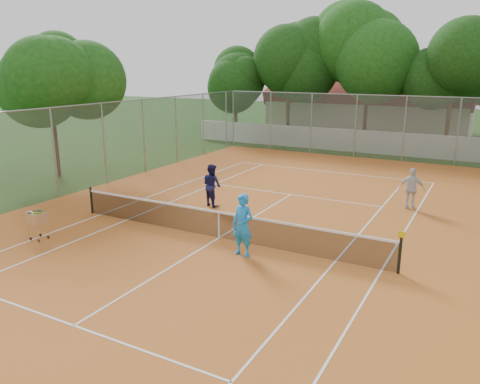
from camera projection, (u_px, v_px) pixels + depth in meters
The scene contains 12 objects.
ground at pixel (219, 239), 16.03m from camera, with size 120.00×120.00×0.00m, color #173C10.
court_pad at pixel (219, 238), 16.03m from camera, with size 18.00×34.00×0.02m, color #B86323.
court_lines at pixel (219, 238), 16.03m from camera, with size 10.98×23.78×0.01m, color white.
tennis_net at pixel (219, 224), 15.90m from camera, with size 11.88×0.10×0.98m, color black.
perimeter_fence at pixel (218, 182), 15.51m from camera, with size 18.00×34.00×4.00m, color slate.
boundary_wall at pixel (362, 141), 31.96m from camera, with size 26.00×0.30×1.50m, color white.
clubhouse at pixel (370, 108), 40.99m from camera, with size 16.40×9.00×4.40m, color beige.
tropical_trees at pixel (377, 77), 33.40m from camera, with size 29.00×19.00×10.00m, color black.
player_near at pixel (243, 225), 14.34m from camera, with size 0.71×0.47×1.96m, color #1A87E0.
player_far_left at pixel (212, 185), 19.54m from camera, with size 0.87×0.68×1.79m, color #19194B.
player_far_right at pixel (412, 189), 19.10m from camera, with size 1.01×0.42×1.72m, color silver.
ball_hopper at pixel (38, 225), 15.75m from camera, with size 0.51×0.51×1.06m, color silver.
Camera 1 is at (7.83, -12.89, 5.71)m, focal length 35.00 mm.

